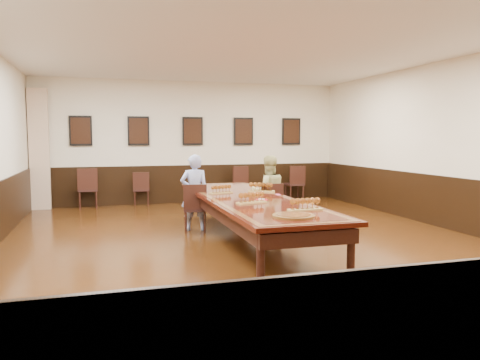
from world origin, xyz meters
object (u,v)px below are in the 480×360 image
object	(u,v)px
chair_man	(195,207)
person_woman	(268,192)
spare_chair_c	(237,184)
chair_woman	(269,206)
spare_chair_a	(88,188)
person_man	(194,193)
spare_chair_b	(142,188)
carved_platter	(293,216)
spare_chair_d	(294,183)
conference_table	(249,206)

from	to	relation	value
chair_man	person_woman	xyz separation A→B (m)	(1.39, -0.15, 0.25)
spare_chair_c	chair_woman	bearing A→B (deg)	69.86
spare_chair_a	person_man	world-z (taller)	person_man
spare_chair_b	spare_chair_c	world-z (taller)	spare_chair_c
chair_woman	carved_platter	distance (m)	2.98
chair_woman	person_woman	world-z (taller)	person_woman
chair_man	person_man	size ratio (longest dim) A/B	0.63
spare_chair_a	chair_woman	bearing A→B (deg)	129.93
chair_man	carved_platter	bearing A→B (deg)	110.23
chair_man	person_woman	world-z (taller)	person_woman
carved_platter	spare_chair_c	bearing A→B (deg)	80.14
chair_man	person_man	xyz separation A→B (m)	(0.01, 0.09, 0.27)
spare_chair_a	spare_chair_c	world-z (taller)	spare_chair_a
chair_man	carved_platter	xyz separation A→B (m)	(0.65, -3.12, 0.32)
chair_man	person_man	distance (m)	0.28
spare_chair_d	conference_table	size ratio (longest dim) A/B	0.19
person_man	person_woman	xyz separation A→B (m)	(1.37, -0.25, -0.01)
spare_chair_a	conference_table	bearing A→B (deg)	117.75
chair_woman	spare_chair_b	xyz separation A→B (m)	(-2.06, 3.93, -0.02)
chair_man	spare_chair_b	distance (m)	3.74
person_woman	conference_table	distance (m)	1.24
spare_chair_b	person_man	world-z (taller)	person_man
spare_chair_b	conference_table	bearing A→B (deg)	112.52
person_man	spare_chair_b	bearing A→B (deg)	-70.52
chair_man	spare_chair_d	world-z (taller)	spare_chair_d
spare_chair_a	conference_table	size ratio (longest dim) A/B	0.20
spare_chair_b	spare_chair_c	distance (m)	2.49
spare_chair_d	person_man	world-z (taller)	person_man
spare_chair_c	person_man	distance (m)	3.81
chair_man	carved_platter	distance (m)	3.21
spare_chair_b	spare_chair_d	bearing A→B (deg)	-176.51
person_woman	carved_platter	distance (m)	3.06
carved_platter	spare_chair_b	bearing A→B (deg)	101.09
spare_chair_d	spare_chair_a	bearing A→B (deg)	-0.67
chair_woman	spare_chair_b	world-z (taller)	chair_woman
carved_platter	spare_chair_d	bearing A→B (deg)	66.90
person_woman	conference_table	world-z (taller)	person_woman
chair_woman	chair_man	bearing A→B (deg)	-5.79
chair_man	conference_table	distance (m)	1.36
spare_chair_a	spare_chair_c	bearing A→B (deg)	177.39
spare_chair_a	spare_chair_c	distance (m)	3.78
chair_man	spare_chair_d	distance (m)	4.87
chair_woman	spare_chair_b	size ratio (longest dim) A/B	1.04
spare_chair_a	person_man	distance (m)	3.96
person_man	carved_platter	bearing A→B (deg)	109.66
spare_chair_c	person_woman	bearing A→B (deg)	69.81
chair_woman	spare_chair_c	bearing A→B (deg)	-91.96
conference_table	carved_platter	size ratio (longest dim) A/B	7.48
conference_table	spare_chair_b	bearing A→B (deg)	105.69
spare_chair_b	person_woman	size ratio (longest dim) A/B	0.61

